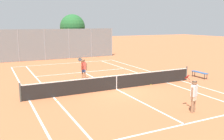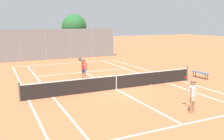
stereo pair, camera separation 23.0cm
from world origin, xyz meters
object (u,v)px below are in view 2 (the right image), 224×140
(loose_tennis_ball_4, at_px, (76,76))
(tree_behind_right, at_px, (74,28))
(loose_tennis_ball_3, at_px, (151,85))
(loose_tennis_ball_5, at_px, (123,79))
(player_near_side, at_px, (192,94))
(loose_tennis_ball_1, at_px, (56,100))
(player_far_left, at_px, (84,68))
(courtside_bench, at_px, (200,73))
(tennis_net, at_px, (116,82))
(loose_tennis_ball_2, at_px, (53,94))

(loose_tennis_ball_4, height_order, tree_behind_right, tree_behind_right)
(loose_tennis_ball_3, bearing_deg, loose_tennis_ball_5, 109.10)
(player_near_side, bearing_deg, loose_tennis_ball_1, 139.69)
(loose_tennis_ball_1, bearing_deg, loose_tennis_ball_3, 6.37)
(player_far_left, height_order, tree_behind_right, tree_behind_right)
(loose_tennis_ball_4, distance_m, courtside_bench, 9.92)
(tennis_net, distance_m, loose_tennis_ball_2, 4.05)
(player_near_side, height_order, loose_tennis_ball_4, player_near_side)
(player_far_left, xyz_separation_m, loose_tennis_ball_1, (-3.14, -4.29, -0.89))
(loose_tennis_ball_4, relative_size, loose_tennis_ball_5, 1.00)
(loose_tennis_ball_2, xyz_separation_m, courtside_bench, (11.46, -0.47, 0.38))
(tennis_net, xyz_separation_m, tree_behind_right, (2.66, 17.89, 3.18))
(courtside_bench, bearing_deg, tree_behind_right, 105.27)
(loose_tennis_ball_5, xyz_separation_m, courtside_bench, (5.66, -2.35, 0.38))
(loose_tennis_ball_2, distance_m, loose_tennis_ball_4, 5.14)
(player_far_left, xyz_separation_m, loose_tennis_ball_5, (2.83, -0.96, -0.89))
(tennis_net, relative_size, loose_tennis_ball_4, 181.82)
(loose_tennis_ball_4, xyz_separation_m, courtside_bench, (8.68, -4.79, 0.38))
(tennis_net, distance_m, tree_behind_right, 18.36)
(player_far_left, relative_size, courtside_bench, 1.18)
(tennis_net, distance_m, loose_tennis_ball_3, 2.76)
(player_near_side, relative_size, loose_tennis_ball_5, 26.88)
(player_far_left, height_order, courtside_bench, player_far_left)
(player_near_side, xyz_separation_m, player_far_left, (-2.36, 8.95, 0.00))
(player_near_side, distance_m, loose_tennis_ball_4, 10.77)
(player_far_left, relative_size, loose_tennis_ball_5, 26.88)
(loose_tennis_ball_3, height_order, courtside_bench, courtside_bench)
(player_far_left, height_order, loose_tennis_ball_1, player_far_left)
(loose_tennis_ball_1, bearing_deg, loose_tennis_ball_2, 82.98)
(player_near_side, xyz_separation_m, courtside_bench, (6.13, 5.64, -0.52))
(loose_tennis_ball_2, relative_size, tree_behind_right, 0.01)
(loose_tennis_ball_2, bearing_deg, loose_tennis_ball_4, 57.28)
(player_near_side, xyz_separation_m, loose_tennis_ball_5, (0.47, 7.99, -0.89))
(loose_tennis_ball_2, relative_size, loose_tennis_ball_3, 1.00)
(loose_tennis_ball_2, xyz_separation_m, loose_tennis_ball_5, (5.79, 1.88, 0.00))
(loose_tennis_ball_1, xyz_separation_m, loose_tennis_ball_3, (6.86, 0.77, 0.00))
(tennis_net, relative_size, player_near_side, 6.76)
(loose_tennis_ball_1, relative_size, loose_tennis_ball_2, 1.00)
(player_near_side, relative_size, player_far_left, 1.00)
(loose_tennis_ball_4, xyz_separation_m, loose_tennis_ball_5, (3.02, -2.44, 0.00))
(tennis_net, bearing_deg, tree_behind_right, 81.55)
(loose_tennis_ball_2, bearing_deg, courtside_bench, -2.34)
(loose_tennis_ball_4, distance_m, loose_tennis_ball_5, 3.88)
(loose_tennis_ball_2, bearing_deg, player_near_side, -48.93)
(tree_behind_right, bearing_deg, courtside_bench, -74.73)
(loose_tennis_ball_3, bearing_deg, player_near_side, -104.02)
(courtside_bench, height_order, tree_behind_right, tree_behind_right)
(loose_tennis_ball_1, distance_m, loose_tennis_ball_5, 6.83)
(courtside_bench, xyz_separation_m, tree_behind_right, (-4.83, 17.70, 3.28))
(loose_tennis_ball_5, relative_size, courtside_bench, 0.04)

